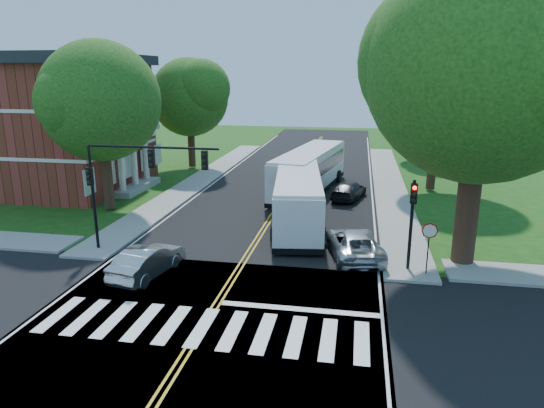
% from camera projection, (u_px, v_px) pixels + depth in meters
% --- Properties ---
extents(ground, '(140.00, 140.00, 0.00)m').
position_uv_depth(ground, '(206.00, 321.00, 18.95)').
color(ground, '#174B12').
rests_on(ground, ground).
extents(road, '(14.00, 96.00, 0.01)m').
position_uv_depth(road, '(280.00, 203.00, 36.04)').
color(road, black).
rests_on(road, ground).
extents(cross_road, '(60.00, 12.00, 0.01)m').
position_uv_depth(cross_road, '(206.00, 321.00, 18.95)').
color(cross_road, black).
rests_on(cross_road, ground).
extents(center_line, '(0.36, 70.00, 0.01)m').
position_uv_depth(center_line, '(288.00, 190.00, 39.84)').
color(center_line, gold).
rests_on(center_line, road).
extents(edge_line_w, '(0.12, 70.00, 0.01)m').
position_uv_depth(edge_line_w, '(208.00, 187.00, 41.00)').
color(edge_line_w, silver).
rests_on(edge_line_w, road).
extents(edge_line_e, '(0.12, 70.00, 0.01)m').
position_uv_depth(edge_line_e, '(372.00, 194.00, 38.68)').
color(edge_line_e, silver).
rests_on(edge_line_e, road).
extents(crosswalk, '(12.60, 3.00, 0.01)m').
position_uv_depth(crosswalk, '(202.00, 327.00, 18.47)').
color(crosswalk, silver).
rests_on(crosswalk, road).
extents(stop_bar, '(6.60, 0.40, 0.01)m').
position_uv_depth(stop_bar, '(300.00, 309.00, 19.87)').
color(stop_bar, silver).
rests_on(stop_bar, road).
extents(sidewalk_nw, '(2.60, 40.00, 0.15)m').
position_uv_depth(sidewalk_nw, '(203.00, 178.00, 44.08)').
color(sidewalk_nw, gray).
rests_on(sidewalk_nw, ground).
extents(sidewalk_ne, '(2.60, 40.00, 0.15)m').
position_uv_depth(sidewalk_ne, '(389.00, 186.00, 41.26)').
color(sidewalk_ne, gray).
rests_on(sidewalk_ne, ground).
extents(tree_ne_big, '(10.80, 10.80, 14.91)m').
position_uv_depth(tree_ne_big, '(483.00, 67.00, 22.14)').
color(tree_ne_big, '#382016').
rests_on(tree_ne_big, ground).
extents(tree_west_near, '(8.00, 8.00, 11.40)m').
position_uv_depth(tree_west_near, '(101.00, 101.00, 32.22)').
color(tree_west_near, '#382016').
rests_on(tree_west_near, ground).
extents(tree_west_far, '(7.60, 7.60, 10.67)m').
position_uv_depth(tree_west_far, '(189.00, 98.00, 47.47)').
color(tree_west_far, '#382016').
rests_on(tree_west_far, ground).
extents(tree_east_mid, '(8.40, 8.40, 11.93)m').
position_uv_depth(tree_east_mid, '(438.00, 93.00, 37.71)').
color(tree_east_mid, '#382016').
rests_on(tree_east_mid, ground).
extents(tree_east_far, '(7.20, 7.20, 10.34)m').
position_uv_depth(tree_east_far, '(425.00, 96.00, 53.00)').
color(tree_east_far, '#382016').
rests_on(tree_east_far, ground).
extents(brick_building, '(20.00, 13.00, 10.80)m').
position_uv_depth(brick_building, '(24.00, 122.00, 40.26)').
color(brick_building, maroon).
rests_on(brick_building, ground).
extents(signal_nw, '(7.15, 0.46, 5.66)m').
position_uv_depth(signal_nw, '(132.00, 173.00, 24.90)').
color(signal_nw, black).
rests_on(signal_nw, ground).
extents(signal_ne, '(0.30, 0.46, 4.40)m').
position_uv_depth(signal_ne, '(412.00, 213.00, 22.89)').
color(signal_ne, black).
rests_on(signal_ne, ground).
extents(stop_sign, '(0.76, 0.08, 2.53)m').
position_uv_depth(stop_sign, '(429.00, 236.00, 22.56)').
color(stop_sign, black).
rests_on(stop_sign, ground).
extents(bus_lead, '(4.39, 12.99, 3.30)m').
position_uv_depth(bus_lead, '(298.00, 196.00, 30.99)').
color(bus_lead, silver).
rests_on(bus_lead, road).
extents(bus_follow, '(5.06, 13.39, 3.39)m').
position_uv_depth(bus_follow, '(310.00, 170.00, 38.99)').
color(bus_follow, silver).
rests_on(bus_follow, road).
extents(hatchback, '(2.33, 4.66, 1.47)m').
position_uv_depth(hatchback, '(148.00, 261.00, 23.02)').
color(hatchback, '#A9ABB0').
rests_on(hatchback, road).
extents(suv, '(3.47, 5.67, 1.47)m').
position_uv_depth(suv, '(354.00, 243.00, 25.35)').
color(suv, '#B7B8BE').
rests_on(suv, road).
extents(dark_sedan, '(2.96, 4.97, 1.35)m').
position_uv_depth(dark_sedan, '(349.00, 190.00, 37.06)').
color(dark_sedan, black).
rests_on(dark_sedan, road).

